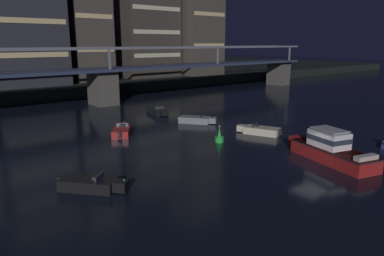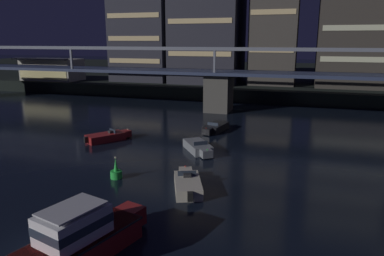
{
  "view_description": "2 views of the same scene",
  "coord_description": "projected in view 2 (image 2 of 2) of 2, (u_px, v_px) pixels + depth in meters",
  "views": [
    {
      "loc": [
        -26.42,
        -16.24,
        10.12
      ],
      "look_at": [
        -2.19,
        13.28,
        1.06
      ],
      "focal_mm": 33.81,
      "sensor_mm": 36.0,
      "label": 1
    },
    {
      "loc": [
        12.31,
        -13.58,
        10.46
      ],
      "look_at": [
        2.39,
        18.12,
        2.39
      ],
      "focal_mm": 34.03,
      "sensor_mm": 36.0,
      "label": 2
    }
  ],
  "objects": [
    {
      "name": "tower_west_tall",
      "position": [
        208.0,
        6.0,
        70.0
      ],
      "size": [
        13.0,
        12.22,
        29.53
      ],
      "color": "#282833",
      "rests_on": "far_riverbank"
    },
    {
      "name": "tower_west_low",
      "position": [
        146.0,
        27.0,
        75.32
      ],
      "size": [
        11.75,
        12.48,
        21.94
      ],
      "color": "#282833",
      "rests_on": "far_riverbank"
    },
    {
      "name": "far_riverbank",
      "position": [
        259.0,
        75.0,
        99.23
      ],
      "size": [
        240.0,
        80.0,
        2.2
      ],
      "primitive_type": "cube",
      "color": "black",
      "rests_on": "ground"
    },
    {
      "name": "channel_buoy",
      "position": [
        116.0,
        172.0,
        28.14
      ],
      "size": [
        0.9,
        0.9,
        1.76
      ],
      "color": "green",
      "rests_on": "ground"
    },
    {
      "name": "speedboat_near_right",
      "position": [
        215.0,
        128.0,
        42.75
      ],
      "size": [
        2.49,
        5.23,
        1.16
      ],
      "color": "black",
      "rests_on": "ground"
    },
    {
      "name": "speedboat_mid_left",
      "position": [
        188.0,
        184.0,
        26.05
      ],
      "size": [
        3.14,
        5.06,
        1.16
      ],
      "color": "beige",
      "rests_on": "ground"
    },
    {
      "name": "tower_east_tall",
      "position": [
        360.0,
        13.0,
        64.08
      ],
      "size": [
        13.5,
        12.38,
        26.08
      ],
      "color": "#38332D",
      "rests_on": "far_riverbank"
    },
    {
      "name": "cabin_cruiser_near_left",
      "position": [
        70.0,
        243.0,
        17.29
      ],
      "size": [
        4.78,
        9.35,
        2.79
      ],
      "color": "maroon",
      "rests_on": "ground"
    },
    {
      "name": "river_bridge",
      "position": [
        219.0,
        81.0,
        53.89
      ],
      "size": [
        98.82,
        6.4,
        9.38
      ],
      "color": "#4C4944",
      "rests_on": "ground"
    },
    {
      "name": "ground_plane",
      "position": [
        42.0,
        249.0,
        18.64
      ],
      "size": [
        400.0,
        400.0,
        0.0
      ],
      "primitive_type": "plane",
      "color": "black"
    },
    {
      "name": "speedboat_near_center",
      "position": [
        108.0,
        137.0,
        38.67
      ],
      "size": [
        3.9,
        4.74,
        1.16
      ],
      "color": "maroon",
      "rests_on": "ground"
    },
    {
      "name": "waterfront_pavilion",
      "position": [
        52.0,
        69.0,
        76.19
      ],
      "size": [
        12.4,
        7.4,
        4.7
      ],
      "color": "#B2AD9E",
      "rests_on": "far_riverbank"
    },
    {
      "name": "speedboat_mid_center",
      "position": [
        198.0,
        147.0,
        34.95
      ],
      "size": [
        3.95,
        4.72,
        1.16
      ],
      "color": "gray",
      "rests_on": "ground"
    }
  ]
}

